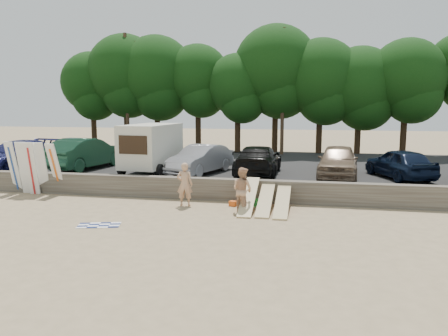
% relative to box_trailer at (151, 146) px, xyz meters
% --- Properties ---
extents(ground, '(120.00, 120.00, 0.00)m').
position_rel_box_trailer_xyz_m(ground, '(4.22, -5.86, -2.14)').
color(ground, tan).
rests_on(ground, ground).
extents(seawall, '(44.00, 0.50, 1.00)m').
position_rel_box_trailer_xyz_m(seawall, '(4.22, -2.86, -1.64)').
color(seawall, '#6B6356').
rests_on(seawall, ground).
extents(parking_lot, '(44.00, 14.50, 0.70)m').
position_rel_box_trailer_xyz_m(parking_lot, '(4.22, 4.64, -1.79)').
color(parking_lot, '#282828').
rests_on(parking_lot, ground).
extents(treeline, '(32.36, 6.37, 9.56)m').
position_rel_box_trailer_xyz_m(treeline, '(3.56, 11.60, 4.32)').
color(treeline, '#382616').
rests_on(treeline, parking_lot).
extents(utility_poles, '(25.80, 0.26, 9.00)m').
position_rel_box_trailer_xyz_m(utility_poles, '(6.22, 10.14, 3.28)').
color(utility_poles, '#473321').
rests_on(utility_poles, parking_lot).
extents(box_trailer, '(2.59, 4.22, 2.58)m').
position_rel_box_trailer_xyz_m(box_trailer, '(0.00, 0.00, 0.00)').
color(box_trailer, beige).
rests_on(box_trailer, parking_lot).
extents(car_0, '(3.03, 5.75, 1.59)m').
position_rel_box_trailer_xyz_m(car_0, '(-7.94, -0.26, -0.65)').
color(car_0, '#16194F').
rests_on(car_0, parking_lot).
extents(car_1, '(2.72, 5.56, 1.75)m').
position_rel_box_trailer_xyz_m(car_1, '(-4.22, 0.67, -0.57)').
color(car_1, '#143925').
rests_on(car_1, parking_lot).
extents(car_2, '(2.90, 4.81, 1.50)m').
position_rel_box_trailer_xyz_m(car_2, '(2.64, 0.27, -0.69)').
color(car_2, '#9E9DA2').
rests_on(car_2, parking_lot).
extents(car_3, '(2.13, 5.22, 1.51)m').
position_rel_box_trailer_xyz_m(car_3, '(5.67, 0.43, -0.69)').
color(car_3, black).
rests_on(car_3, parking_lot).
extents(car_4, '(2.30, 4.87, 1.61)m').
position_rel_box_trailer_xyz_m(car_4, '(9.69, 0.60, -0.64)').
color(car_4, '#856C55').
rests_on(car_4, parking_lot).
extents(car_5, '(3.21, 4.72, 1.49)m').
position_rel_box_trailer_xyz_m(car_5, '(12.66, 0.70, -0.70)').
color(car_5, black).
rests_on(car_5, parking_lot).
extents(surfboard_upright_0, '(0.56, 0.65, 2.56)m').
position_rel_box_trailer_xyz_m(surfboard_upright_0, '(-5.87, -3.28, -0.87)').
color(surfboard_upright_0, white).
rests_on(surfboard_upright_0, ground).
extents(surfboard_upright_1, '(0.55, 0.62, 2.56)m').
position_rel_box_trailer_xyz_m(surfboard_upright_1, '(-5.24, -3.37, -0.86)').
color(surfboard_upright_1, white).
rests_on(surfboard_upright_1, ground).
extents(surfboard_upright_2, '(0.56, 0.59, 2.57)m').
position_rel_box_trailer_xyz_m(surfboard_upright_2, '(-4.75, -3.50, -0.86)').
color(surfboard_upright_2, white).
rests_on(surfboard_upright_2, ground).
extents(surfboard_upright_3, '(0.57, 0.68, 2.55)m').
position_rel_box_trailer_xyz_m(surfboard_upright_3, '(-4.36, -3.25, -0.87)').
color(surfboard_upright_3, white).
rests_on(surfboard_upright_3, ground).
extents(surfboard_upright_4, '(0.57, 0.86, 2.51)m').
position_rel_box_trailer_xyz_m(surfboard_upright_4, '(-3.64, -3.22, -0.89)').
color(surfboard_upright_4, white).
rests_on(surfboard_upright_4, ground).
extents(surfboard_low_0, '(0.56, 2.83, 1.14)m').
position_rel_box_trailer_xyz_m(surfboard_low_0, '(5.89, -4.44, -1.57)').
color(surfboard_low_0, '#D2BA85').
rests_on(surfboard_low_0, ground).
extents(surfboard_low_1, '(0.56, 2.89, 0.95)m').
position_rel_box_trailer_xyz_m(surfboard_low_1, '(6.58, -4.34, -1.67)').
color(surfboard_low_1, '#D2BA85').
rests_on(surfboard_low_1, ground).
extents(surfboard_low_2, '(0.56, 2.91, 0.88)m').
position_rel_box_trailer_xyz_m(surfboard_low_2, '(7.27, -4.43, -1.70)').
color(surfboard_low_2, '#D2BA85').
rests_on(surfboard_low_2, ground).
extents(beachgoer_a, '(0.73, 0.53, 1.88)m').
position_rel_box_trailer_xyz_m(beachgoer_a, '(3.09, -4.24, -1.20)').
color(beachgoer_a, tan).
rests_on(beachgoer_a, ground).
extents(beachgoer_b, '(1.13, 1.07, 1.84)m').
position_rel_box_trailer_xyz_m(beachgoer_b, '(5.69, -4.91, -1.22)').
color(beachgoer_b, tan).
rests_on(beachgoer_b, ground).
extents(cooler, '(0.40, 0.33, 0.32)m').
position_rel_box_trailer_xyz_m(cooler, '(6.21, -3.68, -1.98)').
color(cooler, green).
rests_on(cooler, ground).
extents(gear_bag, '(0.36, 0.33, 0.22)m').
position_rel_box_trailer_xyz_m(gear_bag, '(5.13, -3.89, -2.03)').
color(gear_bag, '#E25A1A').
rests_on(gear_bag, ground).
extents(beach_towel, '(1.85, 1.85, 0.00)m').
position_rel_box_trailer_xyz_m(beach_towel, '(0.92, -7.82, -2.14)').
color(beach_towel, white).
rests_on(beach_towel, ground).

